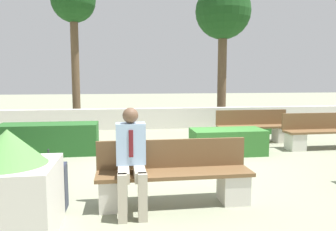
{
  "coord_description": "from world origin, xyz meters",
  "views": [
    {
      "loc": [
        -1.15,
        -6.49,
        1.7
      ],
      "look_at": [
        -0.13,
        0.5,
        0.9
      ],
      "focal_mm": 35.0,
      "sensor_mm": 36.0,
      "label": 1
    }
  ],
  "objects_px": {
    "bench_front": "(174,179)",
    "bench_right_side": "(254,130)",
    "bench_left_side": "(326,135)",
    "suitcase": "(50,187)",
    "tree_center_left": "(223,14)",
    "person_seated_man": "(131,155)",
    "tree_leftmost": "(73,5)",
    "planter_corner_left": "(10,188)"
  },
  "relations": [
    {
      "from": "person_seated_man",
      "to": "suitcase",
      "type": "relative_size",
      "value": 1.66
    },
    {
      "from": "planter_corner_left",
      "to": "bench_left_side",
      "type": "bearing_deg",
      "value": 30.72
    },
    {
      "from": "bench_front",
      "to": "suitcase",
      "type": "height_order",
      "value": "bench_front"
    },
    {
      "from": "suitcase",
      "to": "bench_right_side",
      "type": "bearing_deg",
      "value": 41.35
    },
    {
      "from": "bench_front",
      "to": "tree_center_left",
      "type": "bearing_deg",
      "value": 68.44
    },
    {
      "from": "bench_left_side",
      "to": "bench_front",
      "type": "bearing_deg",
      "value": -141.86
    },
    {
      "from": "bench_right_side",
      "to": "bench_front",
      "type": "bearing_deg",
      "value": -113.95
    },
    {
      "from": "bench_left_side",
      "to": "suitcase",
      "type": "distance_m",
      "value": 6.54
    },
    {
      "from": "person_seated_man",
      "to": "tree_leftmost",
      "type": "xyz_separation_m",
      "value": [
        -1.71,
        8.14,
        3.53
      ]
    },
    {
      "from": "bench_left_side",
      "to": "person_seated_man",
      "type": "xyz_separation_m",
      "value": [
        -4.81,
        -3.1,
        0.39
      ]
    },
    {
      "from": "bench_right_side",
      "to": "tree_leftmost",
      "type": "xyz_separation_m",
      "value": [
        -5.09,
        4.06,
        3.92
      ]
    },
    {
      "from": "tree_leftmost",
      "to": "bench_left_side",
      "type": "bearing_deg",
      "value": -37.71
    },
    {
      "from": "suitcase",
      "to": "tree_center_left",
      "type": "bearing_deg",
      "value": 59.19
    },
    {
      "from": "bench_front",
      "to": "bench_right_side",
      "type": "bearing_deg",
      "value": 54.61
    },
    {
      "from": "bench_right_side",
      "to": "suitcase",
      "type": "relative_size",
      "value": 2.48
    },
    {
      "from": "person_seated_man",
      "to": "suitcase",
      "type": "xyz_separation_m",
      "value": [
        -1.05,
        0.18,
        -0.43
      ]
    },
    {
      "from": "bench_front",
      "to": "bench_right_side",
      "type": "relative_size",
      "value": 1.06
    },
    {
      "from": "bench_front",
      "to": "tree_center_left",
      "type": "height_order",
      "value": "tree_center_left"
    },
    {
      "from": "planter_corner_left",
      "to": "person_seated_man",
      "type": "bearing_deg",
      "value": 22.0
    },
    {
      "from": "bench_front",
      "to": "tree_center_left",
      "type": "xyz_separation_m",
      "value": [
        3.25,
        8.23,
        3.82
      ]
    },
    {
      "from": "bench_left_side",
      "to": "bench_right_side",
      "type": "height_order",
      "value": "same"
    },
    {
      "from": "bench_front",
      "to": "tree_leftmost",
      "type": "distance_m",
      "value": 9.2
    },
    {
      "from": "bench_right_side",
      "to": "tree_leftmost",
      "type": "distance_m",
      "value": 7.6
    },
    {
      "from": "bench_front",
      "to": "tree_leftmost",
      "type": "relative_size",
      "value": 0.4
    },
    {
      "from": "tree_center_left",
      "to": "bench_right_side",
      "type": "bearing_deg",
      "value": -96.03
    },
    {
      "from": "bench_right_side",
      "to": "person_seated_man",
      "type": "distance_m",
      "value": 5.32
    },
    {
      "from": "suitcase",
      "to": "tree_center_left",
      "type": "height_order",
      "value": "tree_center_left"
    },
    {
      "from": "bench_front",
      "to": "person_seated_man",
      "type": "height_order",
      "value": "person_seated_man"
    },
    {
      "from": "bench_left_side",
      "to": "bench_right_side",
      "type": "xyz_separation_m",
      "value": [
        -1.42,
        0.98,
        -0.0
      ]
    },
    {
      "from": "bench_left_side",
      "to": "planter_corner_left",
      "type": "height_order",
      "value": "planter_corner_left"
    },
    {
      "from": "person_seated_man",
      "to": "bench_right_side",
      "type": "bearing_deg",
      "value": 50.36
    },
    {
      "from": "bench_left_side",
      "to": "person_seated_man",
      "type": "height_order",
      "value": "person_seated_man"
    },
    {
      "from": "person_seated_man",
      "to": "tree_center_left",
      "type": "distance_m",
      "value": 9.83
    },
    {
      "from": "bench_left_side",
      "to": "planter_corner_left",
      "type": "relative_size",
      "value": 1.77
    },
    {
      "from": "bench_front",
      "to": "bench_left_side",
      "type": "xyz_separation_m",
      "value": [
        4.22,
        2.96,
        -0.0
      ]
    },
    {
      "from": "planter_corner_left",
      "to": "tree_center_left",
      "type": "xyz_separation_m",
      "value": [
        5.14,
        8.91,
        3.62
      ]
    },
    {
      "from": "bench_front",
      "to": "person_seated_man",
      "type": "bearing_deg",
      "value": -166.17
    },
    {
      "from": "suitcase",
      "to": "planter_corner_left",
      "type": "bearing_deg",
      "value": -109.71
    },
    {
      "from": "person_seated_man",
      "to": "tree_center_left",
      "type": "bearing_deg",
      "value": 65.39
    },
    {
      "from": "planter_corner_left",
      "to": "suitcase",
      "type": "relative_size",
      "value": 1.47
    },
    {
      "from": "planter_corner_left",
      "to": "tree_leftmost",
      "type": "distance_m",
      "value": 9.44
    },
    {
      "from": "bench_right_side",
      "to": "suitcase",
      "type": "bearing_deg",
      "value": -127.21
    }
  ]
}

